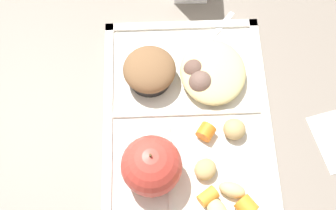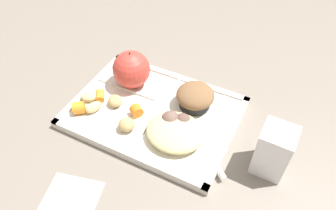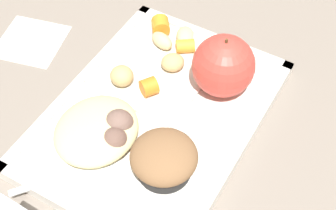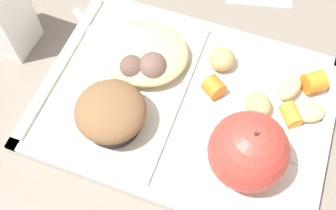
{
  "view_description": "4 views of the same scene",
  "coord_description": "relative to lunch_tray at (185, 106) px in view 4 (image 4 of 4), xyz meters",
  "views": [
    {
      "loc": [
        -0.28,
        0.04,
        0.69
      ],
      "look_at": [
        0.02,
        0.03,
        0.02
      ],
      "focal_mm": 50.05,
      "sensor_mm": 36.0,
      "label": 1
    },
    {
      "loc": [
        0.24,
        -0.4,
        0.52
      ],
      "look_at": [
        0.02,
        0.02,
        0.02
      ],
      "focal_mm": 33.5,
      "sensor_mm": 36.0,
      "label": 2
    },
    {
      "loc": [
        0.38,
        0.24,
        0.58
      ],
      "look_at": [
        -0.01,
        0.01,
        0.03
      ],
      "focal_mm": 56.34,
      "sensor_mm": 36.0,
      "label": 3
    },
    {
      "loc": [
        -0.06,
        0.24,
        0.46
      ],
      "look_at": [
        0.01,
        0.03,
        0.05
      ],
      "focal_mm": 43.48,
      "sensor_mm": 36.0,
      "label": 4
    }
  ],
  "objects": [
    {
      "name": "carrot_slice_near_corner",
      "position": [
        -0.13,
        -0.02,
        0.02
      ],
      "size": [
        0.03,
        0.03,
        0.02
      ],
      "primitive_type": "cylinder",
      "rotation": [
        0.0,
        1.57,
        2.18
      ],
      "color": "orange",
      "rests_on": "lunch_tray"
    },
    {
      "name": "lunch_tray",
      "position": [
        0.0,
        0.0,
        0.0
      ],
      "size": [
        0.36,
        0.26,
        0.02
      ],
      "color": "silver",
      "rests_on": "ground"
    },
    {
      "name": "potato_chunk_browned",
      "position": [
        -0.12,
        -0.06,
        0.02
      ],
      "size": [
        0.03,
        0.04,
        0.02
      ],
      "primitive_type": "ellipsoid",
      "rotation": [
        0.0,
        0.0,
        1.23
      ],
      "color": "tan",
      "rests_on": "lunch_tray"
    },
    {
      "name": "egg_noodle_pile",
      "position": [
        0.07,
        -0.04,
        0.02
      ],
      "size": [
        0.12,
        0.11,
        0.03
      ],
      "primitive_type": "ellipsoid",
      "color": "#D6C684",
      "rests_on": "lunch_tray"
    },
    {
      "name": "green_apple",
      "position": [
        -0.09,
        0.06,
        0.05
      ],
      "size": [
        0.09,
        0.09,
        0.09
      ],
      "color": "#C63D33",
      "rests_on": "lunch_tray"
    },
    {
      "name": "carrot_slice_large",
      "position": [
        -0.03,
        -0.03,
        0.02
      ],
      "size": [
        0.03,
        0.03,
        0.03
      ],
      "primitive_type": "cylinder",
      "rotation": [
        0.0,
        1.57,
        2.54
      ],
      "color": "orange",
      "rests_on": "lunch_tray"
    },
    {
      "name": "carrot_slice_edge",
      "position": [
        -0.14,
        -0.08,
        0.02
      ],
      "size": [
        0.04,
        0.04,
        0.03
      ],
      "primitive_type": "cylinder",
      "rotation": [
        0.0,
        1.57,
        0.64
      ],
      "color": "orange",
      "rests_on": "lunch_tray"
    },
    {
      "name": "potato_chunk_large",
      "position": [
        -0.15,
        -0.04,
        0.02
      ],
      "size": [
        0.05,
        0.04,
        0.02
      ],
      "primitive_type": "ellipsoid",
      "rotation": [
        0.0,
        0.0,
        0.44
      ],
      "color": "tan",
      "rests_on": "lunch_tray"
    },
    {
      "name": "potato_chunk_golden",
      "position": [
        -0.09,
        -0.02,
        0.02
      ],
      "size": [
        0.05,
        0.05,
        0.02
      ],
      "primitive_type": "ellipsoid",
      "rotation": [
        0.0,
        0.0,
        3.92
      ],
      "color": "tan",
      "rests_on": "lunch_tray"
    },
    {
      "name": "bran_muffin",
      "position": [
        0.07,
        0.06,
        0.03
      ],
      "size": [
        0.08,
        0.08,
        0.05
      ],
      "color": "black",
      "rests_on": "lunch_tray"
    },
    {
      "name": "meatball_front",
      "position": [
        0.05,
        -0.07,
        0.02
      ],
      "size": [
        0.03,
        0.03,
        0.03
      ],
      "primitive_type": "sphere",
      "color": "#755B4C",
      "rests_on": "lunch_tray"
    },
    {
      "name": "ground",
      "position": [
        0.0,
        -0.0,
        -0.01
      ],
      "size": [
        6.0,
        6.0,
        0.0
      ],
      "primitive_type": "plane",
      "color": "slate"
    },
    {
      "name": "meatball_center",
      "position": [
        0.08,
        -0.01,
        0.02
      ],
      "size": [
        0.04,
        0.04,
        0.04
      ],
      "primitive_type": "sphere",
      "color": "brown",
      "rests_on": "lunch_tray"
    },
    {
      "name": "meatball_side",
      "position": [
        0.05,
        -0.02,
        0.03
      ],
      "size": [
        0.04,
        0.04,
        0.04
      ],
      "primitive_type": "sphere",
      "color": "brown",
      "rests_on": "lunch_tray"
    },
    {
      "name": "plastic_fork",
      "position": [
        0.13,
        -0.04,
        0.01
      ],
      "size": [
        0.12,
        0.1,
        0.0
      ],
      "color": "white",
      "rests_on": "lunch_tray"
    },
    {
      "name": "milk_carton",
      "position": [
        0.26,
        -0.02,
        0.05
      ],
      "size": [
        0.06,
        0.06,
        0.11
      ],
      "primitive_type": "cube",
      "rotation": [
        0.0,
        0.0,
        -0.03
      ],
      "color": "white",
      "rests_on": "ground"
    },
    {
      "name": "potato_chunk_corner",
      "position": [
        -0.03,
        -0.07,
        0.02
      ],
      "size": [
        0.05,
        0.05,
        0.03
      ],
      "primitive_type": "ellipsoid",
      "rotation": [
        0.0,
        0.0,
        1.03
      ],
      "color": "tan",
      "rests_on": "lunch_tray"
    }
  ]
}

